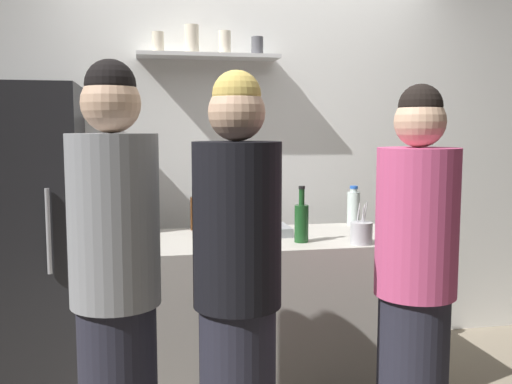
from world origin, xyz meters
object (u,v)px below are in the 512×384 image
Objects in this scene: baking_pan at (259,231)px; utensil_holder at (361,233)px; wine_bottle_pale_glass at (208,215)px; person_pink_top at (415,286)px; water_bottle_plastic at (353,207)px; person_blonde at (237,294)px; wine_bottle_green_glass at (301,221)px; wine_bottle_amber_glass at (196,211)px; refrigerator at (25,238)px; person_grey_hoodie at (116,292)px.

baking_pan is 1.53× the size of utensil_holder.
person_pink_top reaches higher than wine_bottle_pale_glass.
person_pink_top is at bearing -97.84° from water_bottle_plastic.
wine_bottle_green_glass is at bearing -79.44° from person_blonde.
wine_bottle_amber_glass is at bearing 97.32° from wine_bottle_pale_glass.
wine_bottle_green_glass is at bearing 160.00° from utensil_holder.
wine_bottle_pale_glass is at bearing 158.52° from utensil_holder.
wine_bottle_green_glass reaches higher than utensil_holder.
wine_bottle_green_glass is at bearing -43.10° from wine_bottle_amber_glass.
person_blonde reaches higher than utensil_holder.
water_bottle_plastic is at bearing 127.36° from person_pink_top.
utensil_holder is at bearing -21.48° from wine_bottle_pale_glass.
wine_bottle_pale_glass is 0.20× the size of person_pink_top.
refrigerator is at bearing 177.83° from water_bottle_plastic.
wine_bottle_pale_glass is at bearing -94.65° from person_grey_hoodie.
wine_bottle_green_glass is at bearing -20.15° from refrigerator.
wine_bottle_green_glass reaches higher than water_bottle_plastic.
baking_pan is 1.18m from person_grey_hoodie.
person_blonde reaches higher than wine_bottle_pale_glass.
utensil_holder is at bearing -36.03° from wine_bottle_amber_glass.
wine_bottle_green_glass is at bearing -52.84° from baking_pan.
utensil_holder is 0.59m from person_pink_top.
person_grey_hoodie is (-0.74, -0.91, -0.05)m from baking_pan.
baking_pan is at bearing -63.35° from person_blonde.
wine_bottle_pale_glass is 0.19× the size of person_blonde.
water_bottle_plastic is at bearing -2.17° from refrigerator.
refrigerator is 1.00× the size of person_grey_hoodie.
baking_pan is at bearing 163.13° from person_pink_top.
wine_bottle_green_glass is at bearing -120.98° from person_grey_hoodie.
person_blonde is (-0.75, -0.62, -0.10)m from utensil_holder.
baking_pan is 1.04m from person_pink_top.
wine_bottle_pale_glass is 1.18m from person_pink_top.
baking_pan is at bearing -13.17° from refrigerator.
refrigerator is at bearing 176.03° from wine_bottle_amber_glass.
person_grey_hoodie is at bearing -128.97° from baking_pan.
person_grey_hoodie is 1.23m from person_pink_top.
utensil_holder is 0.92× the size of water_bottle_plastic.
wine_bottle_amber_glass is 0.28m from wine_bottle_pale_glass.
utensil_holder is 0.98m from wine_bottle_amber_glass.
water_bottle_plastic is 0.14× the size of person_blonde.
utensil_holder is 0.82m from wine_bottle_pale_glass.
person_pink_top is at bearing -54.84° from wine_bottle_amber_glass.
wine_bottle_pale_glass is 0.97m from water_bottle_plastic.
wine_bottle_amber_glass is 0.17× the size of person_grey_hoodie.
wine_bottle_green_glass is (-0.29, 0.11, 0.05)m from utensil_holder.
baking_pan is 0.58m from utensil_holder.
baking_pan is at bearing -106.26° from person_grey_hoodie.
person_blonde is (-0.77, -0.05, 0.02)m from person_pink_top.
person_blonde is (0.01, -0.92, -0.17)m from wine_bottle_pale_glass.
wine_bottle_green_glass is 0.66m from water_bottle_plastic.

